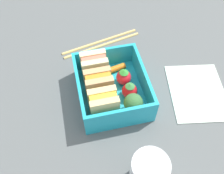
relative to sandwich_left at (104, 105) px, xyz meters
The scene contains 13 objects.
ground_plane 7.26cm from the sandwich_left, 29.74° to the right, with size 120.00×120.00×2.00cm, color #555A5A.
bento_tray 6.22cm from the sandwich_left, 29.74° to the right, with size 15.10×13.06×1.20cm, color #1FA7C0.
bento_rim 5.14cm from the sandwich_left, 29.74° to the right, with size 15.10×13.06×4.68cm.
sandwich_left is the anchor object (origin of this frame).
sandwich_center_left 4.43cm from the sandwich_left, ahead, with size 3.59×5.07×5.91cm.
sandwich_center 8.87cm from the sandwich_left, ahead, with size 3.59×5.07×5.91cm.
broccoli_floret 5.32cm from the sandwich_left, 98.00° to the right, with size 3.51×3.51×4.59cm.
strawberry_left 6.41cm from the sandwich_left, 63.38° to the right, with size 2.99×2.99×3.59cm.
strawberry_far_left 8.30cm from the sandwich_left, 40.53° to the right, with size 3.01×3.01×3.61cm.
carrot_stick_far_left 10.94cm from the sandwich_left, 26.50° to the right, with size 1.26×1.26×3.56cm, color orange.
chopstick_pair 19.78cm from the sandwich_left, ahead, with size 6.11×18.88×0.70cm.
drinking_glass 13.81cm from the sandwich_left, 163.01° to the right, with size 5.49×5.49×8.01cm, color white.
folded_napkin 20.02cm from the sandwich_left, 86.46° to the right, with size 13.99×11.02×0.40cm, color silver.
Camera 1 is at (-27.33, 6.22, 41.86)cm, focal length 40.00 mm.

